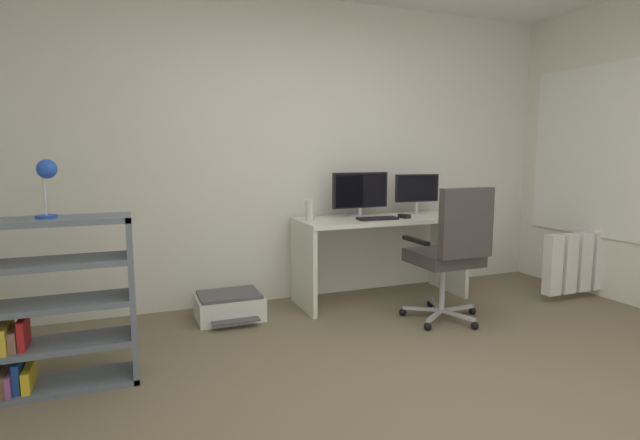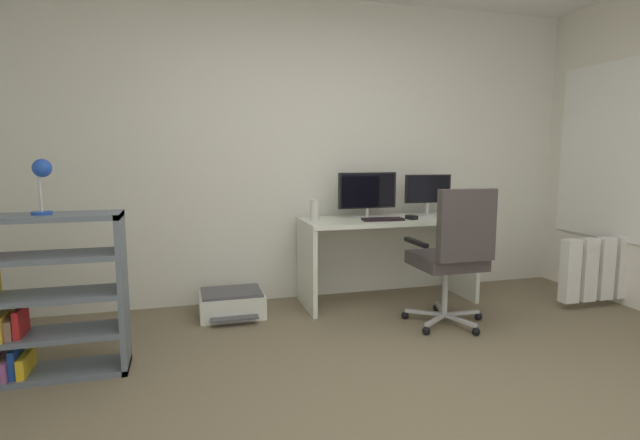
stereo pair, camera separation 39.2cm
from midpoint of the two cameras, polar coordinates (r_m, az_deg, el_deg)
ground_plane at (r=2.66m, az=15.80°, el=-21.87°), size 5.09×4.42×0.02m
wall_back at (r=4.40m, az=0.84°, el=7.88°), size 5.09×0.10×2.61m
window_pane at (r=4.96m, az=34.34°, el=6.60°), size 0.01×1.47×1.45m
window_frame at (r=4.96m, az=34.29°, el=6.61°), size 0.02×1.55×1.53m
desk at (r=4.33m, az=10.43°, el=-2.34°), size 1.49×0.59×0.74m
monitor_main at (r=4.29m, az=8.13°, el=3.21°), size 0.53×0.18×0.39m
monitor_secondary at (r=4.56m, az=14.81°, el=3.23°), size 0.42×0.18×0.36m
keyboard at (r=4.14m, az=9.99°, el=0.07°), size 0.35×0.16×0.02m
computer_mouse at (r=4.26m, az=13.17°, el=0.29°), size 0.08×0.11×0.03m
desktop_speaker at (r=4.09m, az=2.07°, el=1.14°), size 0.07×0.07×0.17m
office_chair at (r=3.78m, az=18.09°, el=-3.48°), size 0.60×0.63×1.05m
bookshelf at (r=3.21m, az=-28.56°, el=-8.49°), size 0.94×0.30×0.95m
desk_lamp at (r=3.06m, az=-26.38°, el=4.62°), size 0.12×0.11×0.31m
printer at (r=4.01m, az=-7.41°, el=-9.60°), size 0.51×0.47×0.21m
radiator at (r=4.99m, az=32.77°, el=-4.69°), size 1.01×0.10×0.53m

